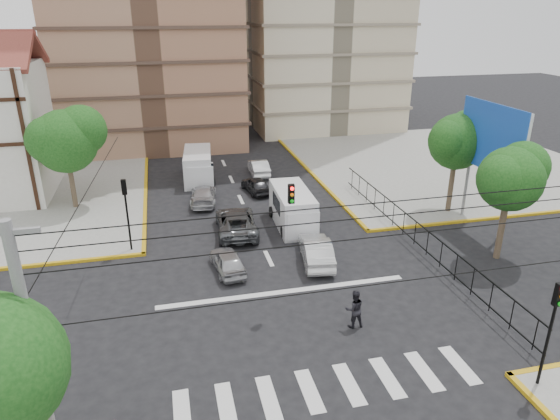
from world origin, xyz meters
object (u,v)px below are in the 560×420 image
object	(u,v)px
van_right_lane	(293,210)
car_silver_front_left	(228,261)
traffic_light_nw	(126,203)
pedestrian_crosswalk	(354,309)
van_left_lane	(198,167)
car_white_front_right	(316,250)
traffic_light_se	(553,318)

from	to	relation	value
van_right_lane	car_silver_front_left	bearing A→B (deg)	-133.35
traffic_light_nw	pedestrian_crosswalk	distance (m)	14.59
van_left_lane	car_white_front_right	size ratio (longest dim) A/B	1.30
traffic_light_se	van_right_lane	xyz separation A→B (m)	(-5.22, 16.88, -1.90)
car_white_front_right	traffic_light_nw	bearing A→B (deg)	-11.60
van_left_lane	car_white_front_right	world-z (taller)	van_left_lane
van_left_lane	car_white_front_right	distance (m)	17.01
car_silver_front_left	traffic_light_nw	bearing A→B (deg)	-41.30
car_silver_front_left	car_white_front_right	distance (m)	5.07
pedestrian_crosswalk	van_left_lane	bearing A→B (deg)	-77.39
traffic_light_se	van_left_lane	size ratio (longest dim) A/B	0.76
van_right_lane	traffic_light_se	bearing A→B (deg)	-70.75
car_white_front_right	pedestrian_crosswalk	bearing A→B (deg)	96.87
van_left_lane	pedestrian_crosswalk	distance (m)	23.14
car_white_front_right	car_silver_front_left	bearing A→B (deg)	7.50
van_right_lane	car_white_front_right	bearing A→B (deg)	-88.16
van_left_lane	car_white_front_right	bearing A→B (deg)	-66.35
car_silver_front_left	car_white_front_right	xyz separation A→B (m)	(5.07, -0.11, 0.11)
traffic_light_nw	pedestrian_crosswalk	xyz separation A→B (m)	(10.15, -10.25, -2.18)
traffic_light_se	van_left_lane	world-z (taller)	traffic_light_se
van_right_lane	pedestrian_crosswalk	size ratio (longest dim) A/B	3.01
van_right_lane	car_white_front_right	distance (m)	5.14
car_white_front_right	pedestrian_crosswalk	xyz separation A→B (m)	(-0.21, -6.41, 0.19)
traffic_light_se	van_left_lane	xyz separation A→B (m)	(-10.52, 27.93, -1.88)
traffic_light_nw	van_left_lane	world-z (taller)	traffic_light_nw
traffic_light_se	van_left_lane	distance (m)	29.90
car_white_front_right	pedestrian_crosswalk	world-z (taller)	pedestrian_crosswalk
traffic_light_nw	car_silver_front_left	world-z (taller)	traffic_light_nw
traffic_light_se	pedestrian_crosswalk	xyz separation A→B (m)	(-5.45, 5.35, -2.18)
traffic_light_se	car_white_front_right	world-z (taller)	traffic_light_se
traffic_light_nw	pedestrian_crosswalk	size ratio (longest dim) A/B	2.37
van_right_lane	car_silver_front_left	size ratio (longest dim) A/B	1.53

